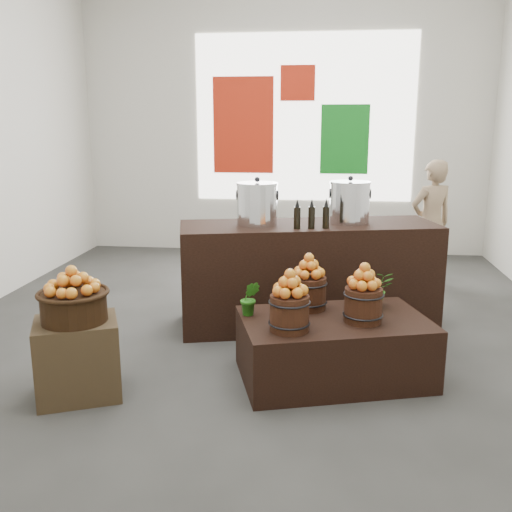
# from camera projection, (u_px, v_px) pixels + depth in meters

# --- Properties ---
(ground) EXTENTS (7.00, 7.00, 0.00)m
(ground) POSITION_uv_depth(u_px,v_px,m) (256.00, 329.00, 5.48)
(ground) COLOR #3A3A37
(ground) RESTS_ON ground
(back_wall) EXTENTS (6.00, 0.04, 4.00)m
(back_wall) POSITION_uv_depth(u_px,v_px,m) (284.00, 118.00, 8.41)
(back_wall) COLOR beige
(back_wall) RESTS_ON ground
(back_opening) EXTENTS (3.20, 0.02, 2.40)m
(back_opening) POSITION_uv_depth(u_px,v_px,m) (304.00, 118.00, 8.36)
(back_opening) COLOR white
(back_opening) RESTS_ON back_wall
(deco_red_left) EXTENTS (0.90, 0.04, 1.40)m
(deco_red_left) POSITION_uv_depth(u_px,v_px,m) (243.00, 125.00, 8.47)
(deco_red_left) COLOR red
(deco_red_left) RESTS_ON back_wall
(deco_green_right) EXTENTS (0.70, 0.04, 1.00)m
(deco_green_right) POSITION_uv_depth(u_px,v_px,m) (345.00, 139.00, 8.35)
(deco_green_right) COLOR #12751C
(deco_green_right) RESTS_ON back_wall
(deco_red_upper) EXTENTS (0.50, 0.04, 0.50)m
(deco_red_upper) POSITION_uv_depth(u_px,v_px,m) (298.00, 83.00, 8.25)
(deco_red_upper) COLOR red
(deco_red_upper) RESTS_ON back_wall
(crate) EXTENTS (0.71, 0.66, 0.57)m
(crate) POSITION_uv_depth(u_px,v_px,m) (78.00, 358.00, 4.10)
(crate) COLOR #473621
(crate) RESTS_ON ground
(wicker_basket) EXTENTS (0.46, 0.46, 0.21)m
(wicker_basket) POSITION_uv_depth(u_px,v_px,m) (74.00, 307.00, 4.01)
(wicker_basket) COLOR black
(wicker_basket) RESTS_ON crate
(apples_in_basket) EXTENTS (0.36, 0.36, 0.19)m
(apples_in_basket) POSITION_uv_depth(u_px,v_px,m) (72.00, 280.00, 3.96)
(apples_in_basket) COLOR #A40515
(apples_in_basket) RESTS_ON wicker_basket
(display_table) EXTENTS (1.59, 1.23, 0.49)m
(display_table) POSITION_uv_depth(u_px,v_px,m) (334.00, 348.00, 4.40)
(display_table) COLOR black
(display_table) RESTS_ON ground
(apple_bucket_front_left) EXTENTS (0.28, 0.28, 0.26)m
(apple_bucket_front_left) POSITION_uv_depth(u_px,v_px,m) (289.00, 313.00, 4.06)
(apple_bucket_front_left) COLOR #3B1B10
(apple_bucket_front_left) RESTS_ON display_table
(apples_in_bucket_front_left) EXTENTS (0.21, 0.21, 0.19)m
(apples_in_bucket_front_left) POSITION_uv_depth(u_px,v_px,m) (290.00, 283.00, 4.01)
(apples_in_bucket_front_left) COLOR #A40515
(apples_in_bucket_front_left) RESTS_ON apple_bucket_front_left
(apple_bucket_front_right) EXTENTS (0.28, 0.28, 0.26)m
(apple_bucket_front_right) POSITION_uv_depth(u_px,v_px,m) (363.00, 305.00, 4.24)
(apple_bucket_front_right) COLOR #3B1B10
(apple_bucket_front_right) RESTS_ON display_table
(apples_in_bucket_front_right) EXTENTS (0.21, 0.21, 0.19)m
(apples_in_bucket_front_right) POSITION_uv_depth(u_px,v_px,m) (365.00, 276.00, 4.19)
(apples_in_bucket_front_right) COLOR #A40515
(apples_in_bucket_front_right) RESTS_ON apple_bucket_front_right
(apple_bucket_rear) EXTENTS (0.28, 0.28, 0.26)m
(apple_bucket_rear) POSITION_uv_depth(u_px,v_px,m) (308.00, 293.00, 4.54)
(apple_bucket_rear) COLOR #3B1B10
(apple_bucket_rear) RESTS_ON display_table
(apples_in_bucket_rear) EXTENTS (0.21, 0.21, 0.19)m
(apples_in_bucket_rear) POSITION_uv_depth(u_px,v_px,m) (309.00, 266.00, 4.49)
(apples_in_bucket_rear) COLOR #A40515
(apples_in_bucket_rear) RESTS_ON apple_bucket_rear
(herb_garnish_right) EXTENTS (0.31, 0.28, 0.30)m
(herb_garnish_right) POSITION_uv_depth(u_px,v_px,m) (376.00, 288.00, 4.59)
(herb_garnish_right) COLOR #216415
(herb_garnish_right) RESTS_ON display_table
(herb_garnish_left) EXTENTS (0.16, 0.13, 0.27)m
(herb_garnish_left) POSITION_uv_depth(u_px,v_px,m) (250.00, 298.00, 4.38)
(herb_garnish_left) COLOR #216415
(herb_garnish_left) RESTS_ON display_table
(counter) EXTENTS (2.56, 1.33, 1.00)m
(counter) POSITION_uv_depth(u_px,v_px,m) (308.00, 274.00, 5.54)
(counter) COLOR black
(counter) RESTS_ON ground
(stock_pot_left) EXTENTS (0.38, 0.38, 0.38)m
(stock_pot_left) POSITION_uv_depth(u_px,v_px,m) (257.00, 205.00, 5.32)
(stock_pot_left) COLOR silver
(stock_pot_left) RESTS_ON counter
(stock_pot_center) EXTENTS (0.38, 0.38, 0.38)m
(stock_pot_center) POSITION_uv_depth(u_px,v_px,m) (350.00, 204.00, 5.43)
(stock_pot_center) COLOR silver
(stock_pot_center) RESTS_ON counter
(oil_cruets) EXTENTS (0.27, 0.13, 0.28)m
(oil_cruets) POSITION_uv_depth(u_px,v_px,m) (315.00, 213.00, 5.16)
(oil_cruets) COLOR black
(oil_cruets) RESTS_ON counter
(shopper) EXTENTS (0.66, 0.56, 1.52)m
(shopper) POSITION_uv_depth(u_px,v_px,m) (431.00, 223.00, 6.85)
(shopper) COLOR #8C7256
(shopper) RESTS_ON ground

